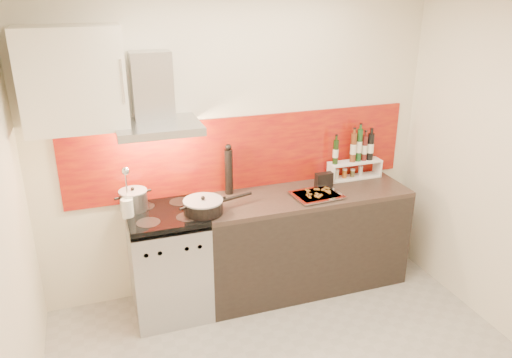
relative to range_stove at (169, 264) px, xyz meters
name	(u,v)px	position (x,y,z in m)	size (l,w,h in m)	color
back_wall	(239,144)	(0.70, 0.30, 0.86)	(3.40, 0.02, 2.60)	silver
backsplash	(245,153)	(0.75, 0.29, 0.78)	(3.00, 0.02, 0.64)	maroon
range_stove	(169,264)	(0.00, 0.00, 0.00)	(0.60, 0.60, 0.91)	#B7B7BA
counter	(304,240)	(1.20, 0.00, 0.01)	(1.80, 0.60, 0.90)	black
range_hood	(155,103)	(0.00, 0.14, 1.30)	(0.62, 0.50, 0.61)	#B7B7BA
upper_cabinet	(73,80)	(-0.55, 0.13, 1.51)	(0.70, 0.35, 0.72)	white
stock_pot	(134,200)	(-0.22, 0.12, 0.55)	(0.22, 0.22, 0.19)	#B7B7BA
saute_pan	(204,206)	(0.29, -0.11, 0.52)	(0.59, 0.31, 0.14)	black
utensil_jar	(127,203)	(-0.28, 0.01, 0.59)	(0.09, 0.14, 0.43)	silver
pepper_mill	(229,170)	(0.58, 0.21, 0.67)	(0.07, 0.07, 0.44)	black
step_shelf	(356,158)	(1.77, 0.19, 0.65)	(0.50, 0.14, 0.46)	white
caddy_box	(324,180)	(1.41, 0.09, 0.52)	(0.15, 0.07, 0.13)	black
baking_tray	(317,195)	(1.26, -0.09, 0.47)	(0.42, 0.34, 0.03)	silver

